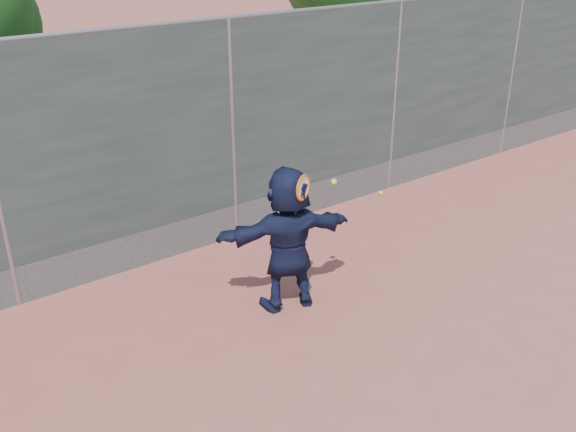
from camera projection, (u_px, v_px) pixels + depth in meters
ground at (419, 359)px, 6.58m from camera, size 80.00×80.00×0.00m
player at (288, 239)px, 7.16m from camera, size 1.66×0.92×1.70m
ball_ground at (381, 193)px, 10.45m from camera, size 0.07×0.07×0.07m
fence at (232, 129)px, 8.46m from camera, size 20.00×0.06×3.03m
swing_action at (306, 189)px, 6.79m from camera, size 0.63×0.16×0.51m
weed_clump at (258, 225)px, 9.14m from camera, size 0.68×0.07×0.30m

